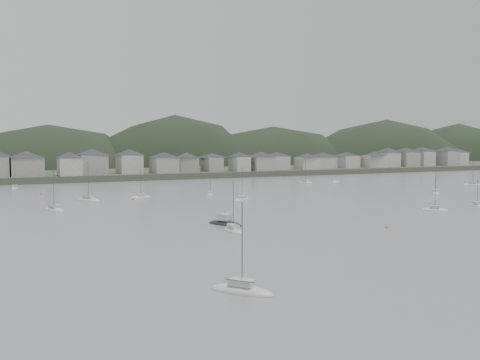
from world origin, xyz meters
TOP-DOWN VIEW (x-y plane):
  - ground at (0.00, 0.00)m, footprint 900.00×900.00m
  - far_shore_land at (0.00, 295.00)m, footprint 900.00×250.00m
  - forested_ridge at (4.83, 269.40)m, footprint 851.55×103.94m
  - waterfront_town at (50.59, 183.34)m, footprint 451.48×28.46m
  - sailboat_lead at (-56.81, 70.11)m, footprint 5.64×9.41m
  - moored_fleet at (16.54, 58.88)m, footprint 221.32×177.99m
  - motor_launch_far at (-27.44, 28.25)m, footprint 6.53×9.21m
  - mooring_buoys at (-6.56, 46.74)m, footprint 197.01×138.65m

SIDE VIEW (x-z plane):
  - forested_ridge at x=4.83m, z-range -62.57..40.00m
  - ground at x=0.00m, z-range 0.00..0.00m
  - mooring_buoys at x=-6.56m, z-range -0.20..0.50m
  - sailboat_lead at x=-56.81m, z-range -5.96..6.30m
  - moored_fleet at x=16.54m, z-range -6.30..6.65m
  - motor_launch_far at x=-27.44m, z-range -1.75..2.32m
  - far_shore_land at x=0.00m, z-range 0.00..3.00m
  - waterfront_town at x=50.59m, z-range 2.20..15.12m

